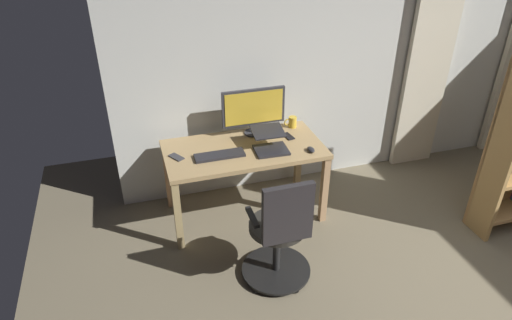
{
  "coord_description": "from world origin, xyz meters",
  "views": [
    {
      "loc": [
        2.61,
        1.24,
        2.67
      ],
      "look_at": [
        1.75,
        -1.56,
        0.94
      ],
      "focal_mm": 31.51,
      "sensor_mm": 36.0,
      "label": 1
    }
  ],
  "objects_px": {
    "cell_phone_face_up": "(176,157)",
    "mug_coffee": "(292,122)",
    "desk": "(244,156)",
    "laptop": "(270,143)",
    "computer_keyboard": "(220,155)",
    "computer_mouse": "(311,150)",
    "office_chair": "(280,235)",
    "computer_monitor": "(254,109)",
    "cell_phone_by_monitor": "(288,136)"
  },
  "relations": [
    {
      "from": "computer_keyboard",
      "to": "cell_phone_face_up",
      "type": "distance_m",
      "value": 0.37
    },
    {
      "from": "office_chair",
      "to": "desk",
      "type": "bearing_deg",
      "value": 91.1
    },
    {
      "from": "cell_phone_by_monitor",
      "to": "cell_phone_face_up",
      "type": "height_order",
      "value": "same"
    },
    {
      "from": "office_chair",
      "to": "cell_phone_face_up",
      "type": "xyz_separation_m",
      "value": [
        0.63,
        -0.92,
        0.28
      ]
    },
    {
      "from": "computer_mouse",
      "to": "mug_coffee",
      "type": "xyz_separation_m",
      "value": [
        -0.01,
        -0.5,
        0.04
      ]
    },
    {
      "from": "office_chair",
      "to": "computer_mouse",
      "type": "xyz_separation_m",
      "value": [
        -0.52,
        -0.69,
        0.29
      ]
    },
    {
      "from": "computer_keyboard",
      "to": "cell_phone_by_monitor",
      "type": "relative_size",
      "value": 3.01
    },
    {
      "from": "mug_coffee",
      "to": "computer_monitor",
      "type": "bearing_deg",
      "value": 1.87
    },
    {
      "from": "computer_monitor",
      "to": "mug_coffee",
      "type": "xyz_separation_m",
      "value": [
        -0.39,
        -0.01,
        -0.2
      ]
    },
    {
      "from": "office_chair",
      "to": "cell_phone_face_up",
      "type": "distance_m",
      "value": 1.15
    },
    {
      "from": "desk",
      "to": "computer_mouse",
      "type": "bearing_deg",
      "value": 156.33
    },
    {
      "from": "computer_monitor",
      "to": "computer_mouse",
      "type": "distance_m",
      "value": 0.66
    },
    {
      "from": "office_chair",
      "to": "cell_phone_by_monitor",
      "type": "bearing_deg",
      "value": 66.5
    },
    {
      "from": "computer_monitor",
      "to": "cell_phone_face_up",
      "type": "distance_m",
      "value": 0.85
    },
    {
      "from": "desk",
      "to": "computer_monitor",
      "type": "distance_m",
      "value": 0.45
    },
    {
      "from": "desk",
      "to": "laptop",
      "type": "xyz_separation_m",
      "value": [
        -0.22,
        0.09,
        0.15
      ]
    },
    {
      "from": "cell_phone_by_monitor",
      "to": "mug_coffee",
      "type": "height_order",
      "value": "mug_coffee"
    },
    {
      "from": "laptop",
      "to": "mug_coffee",
      "type": "bearing_deg",
      "value": -132.29
    },
    {
      "from": "computer_keyboard",
      "to": "mug_coffee",
      "type": "distance_m",
      "value": 0.88
    },
    {
      "from": "computer_mouse",
      "to": "cell_phone_by_monitor",
      "type": "distance_m",
      "value": 0.33
    },
    {
      "from": "cell_phone_face_up",
      "to": "mug_coffee",
      "type": "xyz_separation_m",
      "value": [
        -1.16,
        -0.26,
        0.05
      ]
    },
    {
      "from": "computer_keyboard",
      "to": "computer_mouse",
      "type": "distance_m",
      "value": 0.8
    },
    {
      "from": "desk",
      "to": "laptop",
      "type": "height_order",
      "value": "laptop"
    },
    {
      "from": "mug_coffee",
      "to": "computer_keyboard",
      "type": "bearing_deg",
      "value": 23.65
    },
    {
      "from": "laptop",
      "to": "computer_keyboard",
      "type": "bearing_deg",
      "value": 3.16
    },
    {
      "from": "office_chair",
      "to": "computer_monitor",
      "type": "relative_size",
      "value": 1.65
    },
    {
      "from": "cell_phone_by_monitor",
      "to": "computer_monitor",
      "type": "bearing_deg",
      "value": -39.95
    },
    {
      "from": "computer_monitor",
      "to": "mug_coffee",
      "type": "relative_size",
      "value": 4.74
    },
    {
      "from": "desk",
      "to": "office_chair",
      "type": "relative_size",
      "value": 1.44
    },
    {
      "from": "office_chair",
      "to": "computer_keyboard",
      "type": "relative_size",
      "value": 2.27
    },
    {
      "from": "laptop",
      "to": "cell_phone_by_monitor",
      "type": "distance_m",
      "value": 0.29
    },
    {
      "from": "office_chair",
      "to": "cell_phone_by_monitor",
      "type": "relative_size",
      "value": 6.84
    },
    {
      "from": "office_chair",
      "to": "computer_keyboard",
      "type": "distance_m",
      "value": 0.92
    },
    {
      "from": "computer_mouse",
      "to": "office_chair",
      "type": "bearing_deg",
      "value": 52.67
    },
    {
      "from": "mug_coffee",
      "to": "cell_phone_face_up",
      "type": "bearing_deg",
      "value": 12.68
    },
    {
      "from": "office_chair",
      "to": "computer_monitor",
      "type": "height_order",
      "value": "computer_monitor"
    },
    {
      "from": "computer_monitor",
      "to": "desk",
      "type": "bearing_deg",
      "value": 55.87
    },
    {
      "from": "computer_keyboard",
      "to": "laptop",
      "type": "xyz_separation_m",
      "value": [
        -0.46,
        -0.01,
        0.05
      ]
    },
    {
      "from": "desk",
      "to": "office_chair",
      "type": "xyz_separation_m",
      "value": [
        -0.02,
        0.93,
        -0.18
      ]
    },
    {
      "from": "cell_phone_face_up",
      "to": "office_chair",
      "type": "bearing_deg",
      "value": 93.13
    },
    {
      "from": "computer_mouse",
      "to": "cell_phone_face_up",
      "type": "bearing_deg",
      "value": -11.64
    },
    {
      "from": "computer_monitor",
      "to": "office_chair",
      "type": "bearing_deg",
      "value": 83.02
    },
    {
      "from": "desk",
      "to": "office_chair",
      "type": "height_order",
      "value": "office_chair"
    },
    {
      "from": "cell_phone_face_up",
      "to": "laptop",
      "type": "bearing_deg",
      "value": 143.17
    },
    {
      "from": "computer_monitor",
      "to": "cell_phone_by_monitor",
      "type": "relative_size",
      "value": 4.14
    },
    {
      "from": "cell_phone_by_monitor",
      "to": "cell_phone_face_up",
      "type": "distance_m",
      "value": 1.06
    },
    {
      "from": "laptop",
      "to": "cell_phone_face_up",
      "type": "distance_m",
      "value": 0.83
    },
    {
      "from": "computer_keyboard",
      "to": "computer_mouse",
      "type": "bearing_deg",
      "value": 169.41
    },
    {
      "from": "cell_phone_by_monitor",
      "to": "laptop",
      "type": "bearing_deg",
      "value": 25.3
    },
    {
      "from": "laptop",
      "to": "office_chair",
      "type": "bearing_deg",
      "value": 79.4
    }
  ]
}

